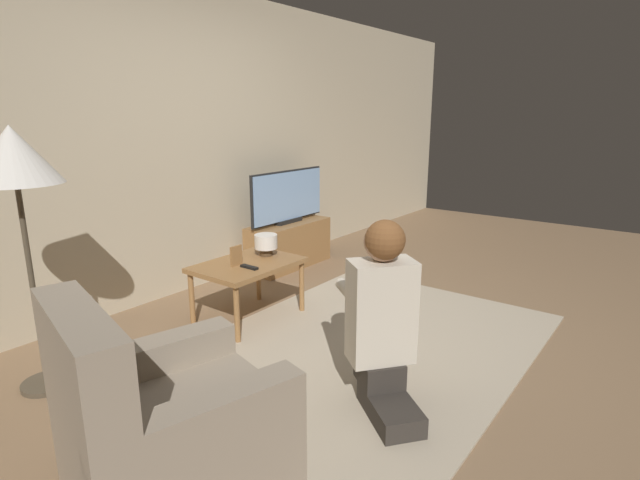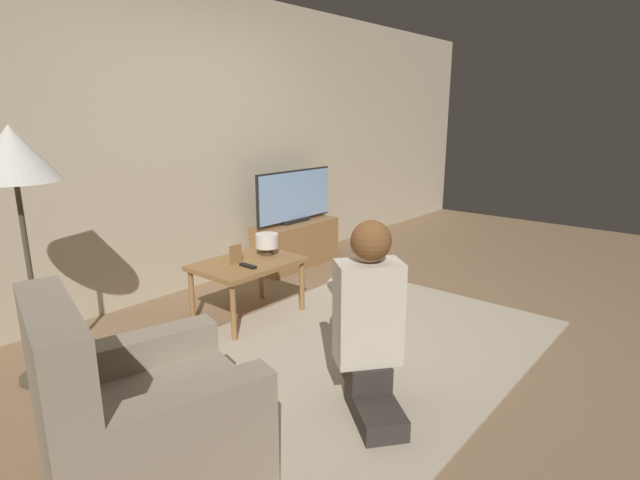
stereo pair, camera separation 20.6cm
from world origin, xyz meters
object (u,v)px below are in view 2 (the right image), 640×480
Objects in this scene: table_lamp at (267,242)px; armchair at (144,432)px; coffee_table at (248,268)px; floor_lamp at (13,163)px; tv at (295,196)px; person_kneeling at (369,315)px.

armchair is at bearing -147.96° from table_lamp.
coffee_table is 1.69m from floor_lamp.
tv is at bearing 8.62° from floor_lamp.
table_lamp is at bearing -43.06° from armchair.
armchair is 5.19× the size of table_lamp.
floor_lamp is 1.60× the size of armchair.
coffee_table is 0.28m from table_lamp.
floor_lamp is 1.81m from table_lamp.
table_lamp is at bearing -147.81° from tv.
floor_lamp is at bearing 171.78° from table_lamp.
tv is 2.75m from floor_lamp.
person_kneeling reaches higher than table_lamp.
person_kneeling reaches higher than armchair.
tv is 1.01× the size of person_kneeling.
person_kneeling is at bearing -128.71° from tv.
tv is 2.65m from person_kneeling.
coffee_table is 0.52× the size of floor_lamp.
coffee_table is (-1.24, -0.66, -0.33)m from tv.
person_kneeling reaches higher than coffee_table.
person_kneeling is 1.55m from table_lamp.
armchair is 1.19m from person_kneeling.
armchair is (-2.78, -1.74, -0.43)m from tv.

